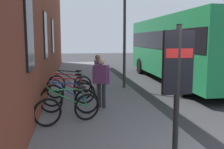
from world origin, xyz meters
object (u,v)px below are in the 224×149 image
object	(u,v)px
bicycle_mid_rack	(70,84)
pedestrian_near_bus	(98,70)
transit_info_sign	(178,71)
bicycle_by_door	(69,88)
bicycle_under_window	(69,93)
bicycle_nearest_sign	(68,108)
pedestrian_crossing_street	(101,77)
bicycle_far_end	(69,100)
street_lamp	(125,16)
city_bus	(179,46)

from	to	relation	value
bicycle_mid_rack	pedestrian_near_bus	bearing A→B (deg)	-98.12
transit_info_sign	bicycle_by_door	bearing A→B (deg)	20.99
bicycle_under_window	bicycle_by_door	bearing A→B (deg)	1.57
bicycle_nearest_sign	pedestrian_crossing_street	world-z (taller)	pedestrian_crossing_street
bicycle_far_end	street_lamp	world-z (taller)	street_lamp
pedestrian_near_bus	bicycle_under_window	bearing A→B (deg)	147.10
bicycle_under_window	bicycle_mid_rack	distance (m)	1.87
bicycle_nearest_sign	transit_info_sign	bearing A→B (deg)	-140.34
bicycle_far_end	pedestrian_near_bus	distance (m)	2.90
transit_info_sign	city_bus	distance (m)	9.36
bicycle_mid_rack	pedestrian_crossing_street	distance (m)	2.58
city_bus	bicycle_by_door	bearing A→B (deg)	121.98
street_lamp	pedestrian_near_bus	bearing A→B (deg)	127.20
city_bus	pedestrian_near_bus	size ratio (longest dim) A/B	6.85
bicycle_under_window	bicycle_by_door	xyz separation A→B (m)	(0.89, 0.02, 0.00)
bicycle_nearest_sign	pedestrian_crossing_street	xyz separation A→B (m)	(1.36, -1.01, 0.57)
bicycle_under_window	pedestrian_near_bus	bearing A→B (deg)	-32.90
bicycle_far_end	bicycle_mid_rack	world-z (taller)	same
bicycle_far_end	pedestrian_near_bus	size ratio (longest dim) A/B	1.13
bicycle_nearest_sign	pedestrian_crossing_street	distance (m)	1.79
bicycle_under_window	transit_info_sign	bearing A→B (deg)	-155.26
bicycle_nearest_sign	street_lamp	distance (m)	5.78
bicycle_under_window	pedestrian_near_bus	size ratio (longest dim) A/B	1.13
bicycle_mid_rack	pedestrian_crossing_street	world-z (taller)	pedestrian_crossing_street
bicycle_far_end	city_bus	xyz separation A→B (m)	(5.36, -5.70, 1.41)
bicycle_by_door	pedestrian_near_bus	world-z (taller)	pedestrian_near_bus
bicycle_by_door	bicycle_nearest_sign	bearing A→B (deg)	-179.82
bicycle_nearest_sign	bicycle_far_end	distance (m)	0.89
bicycle_mid_rack	pedestrian_near_bus	size ratio (longest dim) A/B	1.12
bicycle_by_door	city_bus	world-z (taller)	city_bus
bicycle_mid_rack	bicycle_far_end	bearing A→B (deg)	179.66
bicycle_far_end	transit_info_sign	size ratio (longest dim) A/B	0.73
transit_info_sign	city_bus	bearing A→B (deg)	-23.93
bicycle_under_window	city_bus	distance (m)	7.36
pedestrian_crossing_street	street_lamp	size ratio (longest dim) A/B	0.30
bicycle_under_window	pedestrian_crossing_street	size ratio (longest dim) A/B	1.11
bicycle_by_door	pedestrian_crossing_street	world-z (taller)	pedestrian_crossing_street
bicycle_under_window	bicycle_by_door	size ratio (longest dim) A/B	1.03
bicycle_under_window	city_bus	size ratio (longest dim) A/B	0.17
bicycle_under_window	bicycle_mid_rack	size ratio (longest dim) A/B	1.01
bicycle_nearest_sign	bicycle_by_door	xyz separation A→B (m)	(2.69, 0.01, 0.00)
bicycle_by_door	city_bus	distance (m)	6.88
city_bus	bicycle_far_end	bearing A→B (deg)	133.27
bicycle_by_door	transit_info_sign	size ratio (longest dim) A/B	0.71
transit_info_sign	pedestrian_near_bus	xyz separation A→B (m)	(5.81, 0.78, -0.66)
bicycle_mid_rack	pedestrian_near_bus	world-z (taller)	pedestrian_near_bus
bicycle_far_end	pedestrian_crossing_street	size ratio (longest dim) A/B	1.11
bicycle_mid_rack	bicycle_nearest_sign	bearing A→B (deg)	179.69
bicycle_far_end	pedestrian_crossing_street	bearing A→B (deg)	-65.02
bicycle_mid_rack	bicycle_by_door	bearing A→B (deg)	178.34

